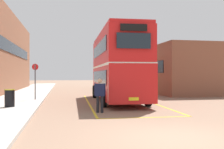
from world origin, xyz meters
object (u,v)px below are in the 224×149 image
object	(u,v)px
pedestrian_boarding	(100,93)
litter_bin	(10,98)
bus_stop_sign	(35,78)
double_decker_bus	(117,65)
single_deck_bus	(108,76)

from	to	relation	value
pedestrian_boarding	litter_bin	size ratio (longest dim) A/B	1.78
litter_bin	bus_stop_sign	bearing A→B (deg)	77.18
double_decker_bus	bus_stop_sign	distance (m)	5.78
double_decker_bus	single_deck_bus	world-z (taller)	double_decker_bus
pedestrian_boarding	bus_stop_sign	size ratio (longest dim) A/B	0.67
bus_stop_sign	double_decker_bus	bearing A→B (deg)	-9.76
pedestrian_boarding	bus_stop_sign	world-z (taller)	bus_stop_sign
litter_bin	single_deck_bus	bearing A→B (deg)	66.65
double_decker_bus	litter_bin	size ratio (longest dim) A/B	10.86
bus_stop_sign	single_deck_bus	bearing A→B (deg)	64.31
single_deck_bus	litter_bin	bearing A→B (deg)	-113.35
litter_bin	pedestrian_boarding	bearing A→B (deg)	-24.78
double_decker_bus	litter_bin	xyz separation A→B (m)	(-6.55, -3.08, -1.90)
double_decker_bus	bus_stop_sign	xyz separation A→B (m)	(-5.63, 0.97, -0.87)
litter_bin	bus_stop_sign	size ratio (longest dim) A/B	0.38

